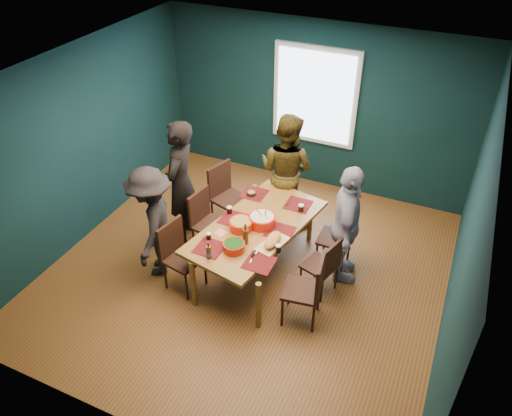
{
  "coord_description": "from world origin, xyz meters",
  "views": [
    {
      "loc": [
        2.15,
        -4.52,
        4.61
      ],
      "look_at": [
        0.08,
        0.06,
        1.02
      ],
      "focal_mm": 35.0,
      "sensor_mm": 36.0,
      "label": 1
    }
  ],
  "objects_px": {
    "chair_left_mid": "(206,218)",
    "person_right": "(346,226)",
    "bowl_salad": "(241,224)",
    "bowl_herbs": "(234,246)",
    "person_far_left": "(181,184)",
    "person_near_left": "(152,223)",
    "chair_right_mid": "(325,263)",
    "chair_left_near": "(178,251)",
    "chair_right_far": "(341,235)",
    "person_back": "(286,170)",
    "bowl_dumpling": "(262,220)",
    "dining_table": "(256,230)",
    "chair_right_near": "(310,286)",
    "chair_left_far": "(225,191)",
    "cutting_board": "(273,241)"
  },
  "relations": [
    {
      "from": "chair_left_near",
      "to": "person_far_left",
      "type": "distance_m",
      "value": 1.04
    },
    {
      "from": "chair_right_near",
      "to": "bowl_salad",
      "type": "relative_size",
      "value": 3.18
    },
    {
      "from": "bowl_dumpling",
      "to": "person_near_left",
      "type": "bearing_deg",
      "value": -155.56
    },
    {
      "from": "chair_left_far",
      "to": "person_back",
      "type": "bearing_deg",
      "value": 47.6
    },
    {
      "from": "person_far_left",
      "to": "chair_left_far",
      "type": "bearing_deg",
      "value": 134.18
    },
    {
      "from": "dining_table",
      "to": "chair_right_far",
      "type": "bearing_deg",
      "value": 39.42
    },
    {
      "from": "chair_left_near",
      "to": "chair_right_far",
      "type": "relative_size",
      "value": 1.04
    },
    {
      "from": "chair_right_mid",
      "to": "bowl_salad",
      "type": "bearing_deg",
      "value": -158.07
    },
    {
      "from": "person_far_left",
      "to": "bowl_herbs",
      "type": "bearing_deg",
      "value": 46.77
    },
    {
      "from": "chair_right_near",
      "to": "dining_table",
      "type": "bearing_deg",
      "value": 140.23
    },
    {
      "from": "bowl_salad",
      "to": "chair_left_mid",
      "type": "bearing_deg",
      "value": 159.19
    },
    {
      "from": "cutting_board",
      "to": "chair_right_near",
      "type": "bearing_deg",
      "value": -12.54
    },
    {
      "from": "bowl_salad",
      "to": "bowl_herbs",
      "type": "height_order",
      "value": "bowl_salad"
    },
    {
      "from": "chair_right_mid",
      "to": "bowl_salad",
      "type": "xyz_separation_m",
      "value": [
        -1.1,
        -0.1,
        0.33
      ]
    },
    {
      "from": "person_near_left",
      "to": "bowl_salad",
      "type": "xyz_separation_m",
      "value": [
        1.06,
        0.39,
        0.03
      ]
    },
    {
      "from": "chair_right_near",
      "to": "chair_left_mid",
      "type": "bearing_deg",
      "value": 150.34
    },
    {
      "from": "person_right",
      "to": "bowl_dumpling",
      "type": "xyz_separation_m",
      "value": [
        -1.0,
        -0.31,
        -0.01
      ]
    },
    {
      "from": "chair_left_mid",
      "to": "bowl_dumpling",
      "type": "height_order",
      "value": "bowl_dumpling"
    },
    {
      "from": "bowl_herbs",
      "to": "cutting_board",
      "type": "bearing_deg",
      "value": 37.12
    },
    {
      "from": "bowl_salad",
      "to": "chair_right_mid",
      "type": "bearing_deg",
      "value": 5.17
    },
    {
      "from": "person_far_left",
      "to": "person_near_left",
      "type": "distance_m",
      "value": 0.77
    },
    {
      "from": "person_far_left",
      "to": "bowl_salad",
      "type": "distance_m",
      "value": 1.15
    },
    {
      "from": "chair_right_far",
      "to": "person_back",
      "type": "height_order",
      "value": "person_back"
    },
    {
      "from": "chair_left_far",
      "to": "person_far_left",
      "type": "relative_size",
      "value": 0.53
    },
    {
      "from": "dining_table",
      "to": "chair_right_mid",
      "type": "xyz_separation_m",
      "value": [
        0.95,
        -0.05,
        -0.19
      ]
    },
    {
      "from": "chair_left_mid",
      "to": "person_near_left",
      "type": "bearing_deg",
      "value": -112.61
    },
    {
      "from": "chair_left_mid",
      "to": "chair_right_mid",
      "type": "distance_m",
      "value": 1.77
    },
    {
      "from": "chair_right_far",
      "to": "bowl_herbs",
      "type": "height_order",
      "value": "chair_right_far"
    },
    {
      "from": "dining_table",
      "to": "person_far_left",
      "type": "bearing_deg",
      "value": -178.81
    },
    {
      "from": "person_back",
      "to": "bowl_dumpling",
      "type": "distance_m",
      "value": 1.19
    },
    {
      "from": "chair_left_near",
      "to": "chair_right_far",
      "type": "distance_m",
      "value": 2.13
    },
    {
      "from": "chair_left_far",
      "to": "chair_left_mid",
      "type": "height_order",
      "value": "chair_left_far"
    },
    {
      "from": "person_far_left",
      "to": "person_right",
      "type": "distance_m",
      "value": 2.3
    },
    {
      "from": "dining_table",
      "to": "bowl_dumpling",
      "type": "xyz_separation_m",
      "value": [
        0.06,
        0.04,
        0.15
      ]
    },
    {
      "from": "chair_right_mid",
      "to": "chair_right_near",
      "type": "height_order",
      "value": "chair_right_near"
    },
    {
      "from": "dining_table",
      "to": "bowl_salad",
      "type": "height_order",
      "value": "bowl_salad"
    },
    {
      "from": "bowl_herbs",
      "to": "cutting_board",
      "type": "xyz_separation_m",
      "value": [
        0.38,
        0.28,
        -0.01
      ]
    },
    {
      "from": "dining_table",
      "to": "bowl_salad",
      "type": "bearing_deg",
      "value": -124.52
    },
    {
      "from": "person_back",
      "to": "cutting_board",
      "type": "xyz_separation_m",
      "value": [
        0.41,
        -1.48,
        -0.07
      ]
    },
    {
      "from": "chair_left_far",
      "to": "bowl_herbs",
      "type": "relative_size",
      "value": 3.71
    },
    {
      "from": "person_near_left",
      "to": "dining_table",
      "type": "bearing_deg",
      "value": 92.06
    },
    {
      "from": "chair_right_far",
      "to": "person_back",
      "type": "relative_size",
      "value": 0.52
    },
    {
      "from": "person_near_left",
      "to": "cutting_board",
      "type": "relative_size",
      "value": 2.75
    },
    {
      "from": "chair_left_near",
      "to": "person_near_left",
      "type": "relative_size",
      "value": 0.6
    },
    {
      "from": "chair_left_mid",
      "to": "person_right",
      "type": "bearing_deg",
      "value": 16.19
    },
    {
      "from": "chair_right_mid",
      "to": "cutting_board",
      "type": "height_order",
      "value": "cutting_board"
    },
    {
      "from": "chair_right_near",
      "to": "person_far_left",
      "type": "relative_size",
      "value": 0.52
    },
    {
      "from": "chair_right_mid",
      "to": "person_far_left",
      "type": "xyz_separation_m",
      "value": [
        -2.19,
        0.26,
        0.44
      ]
    },
    {
      "from": "bowl_dumpling",
      "to": "bowl_herbs",
      "type": "xyz_separation_m",
      "value": [
        -0.1,
        -0.59,
        -0.01
      ]
    },
    {
      "from": "person_right",
      "to": "bowl_herbs",
      "type": "height_order",
      "value": "person_right"
    }
  ]
}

